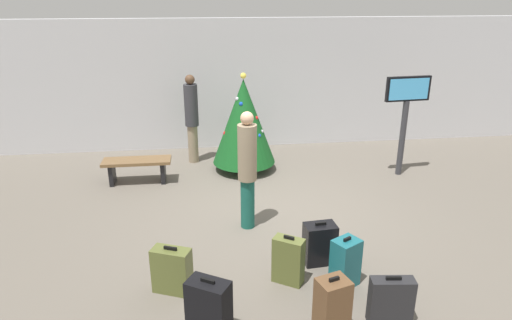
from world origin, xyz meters
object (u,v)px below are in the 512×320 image
Objects in this scene: suitcase_0 at (345,263)px; suitcase_2 at (209,310)px; holiday_tree at (244,121)px; waiting_bench at (137,166)px; suitcase_5 at (320,244)px; flight_info_kiosk at (406,107)px; suitcase_6 at (391,301)px; traveller_0 at (192,116)px; traveller_1 at (247,167)px; suitcase_4 at (172,270)px; suitcase_3 at (288,260)px; suitcase_1 at (332,309)px.

suitcase_0 is 1.89m from suitcase_2.
holiday_tree is 1.56× the size of waiting_bench.
suitcase_2 reaches higher than suitcase_5.
flight_info_kiosk is 4.00m from suitcase_5.
suitcase_2 is (-3.99, -4.24, -1.06)m from flight_info_kiosk.
holiday_tree is at bearing 103.54° from suitcase_6.
suitcase_5 is at bearing -48.14° from waiting_bench.
holiday_tree is 1.22m from traveller_0.
suitcase_6 is at bearing -60.78° from traveller_1.
suitcase_5 is at bearing 11.67° from suitcase_4.
suitcase_3 is 1.06× the size of suitcase_4.
suitcase_4 is (-4.43, -3.37, -1.11)m from flight_info_kiosk.
suitcase_2 is (1.28, -4.44, -0.00)m from waiting_bench.
suitcase_0 is (3.03, -3.70, -0.03)m from waiting_bench.
traveller_1 reaches higher than suitcase_6.
suitcase_0 is (-2.25, -3.50, -1.09)m from flight_info_kiosk.
suitcase_0 is at bearing 22.82° from suitcase_2.
flight_info_kiosk is at bearing -2.17° from waiting_bench.
suitcase_5 is at bearing -52.21° from traveller_1.
traveller_0 is 2.86× the size of suitcase_3.
flight_info_kiosk reaches higher than suitcase_1.
suitcase_6 is at bearing -114.65° from flight_info_kiosk.
flight_info_kiosk reaches higher than suitcase_5.
flight_info_kiosk reaches higher than traveller_0.
suitcase_2 is 1.19× the size of suitcase_5.
suitcase_3 is at bearing -87.39° from holiday_tree.
suitcase_4 is at bearing 176.68° from suitcase_0.
holiday_tree is 3.29× the size of suitcase_5.
holiday_tree is 3.22m from flight_info_kiosk.
holiday_tree reaches higher than traveller_0.
traveller_0 is at bearing 105.01° from suitcase_1.
waiting_bench is 2.11× the size of suitcase_6.
suitcase_2 is at bearing -73.85° from waiting_bench.
suitcase_4 is at bearing -179.42° from suitcase_3.
flight_info_kiosk reaches higher than suitcase_4.
flight_info_kiosk is at bearing 57.31° from suitcase_0.
holiday_tree reaches higher than suitcase_4.
flight_info_kiosk is at bearing 65.35° from suitcase_6.
suitcase_0 is 0.57m from suitcase_5.
traveller_1 is at bearing -151.15° from flight_info_kiosk.
suitcase_5 reaches higher than waiting_bench.
suitcase_1 is at bearing -74.99° from traveller_0.
holiday_tree is 3.75m from suitcase_5.
holiday_tree reaches higher than suitcase_6.
suitcase_2 is 1.10× the size of suitcase_3.
suitcase_5 is at bearing -67.33° from traveller_0.
suitcase_5 is at bearing 39.37° from suitcase_2.
suitcase_1 is (-2.68, -4.41, -1.04)m from flight_info_kiosk.
suitcase_6 is (0.29, -0.77, -0.03)m from suitcase_0.
suitcase_1 is (0.64, -2.58, -0.66)m from traveller_1.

